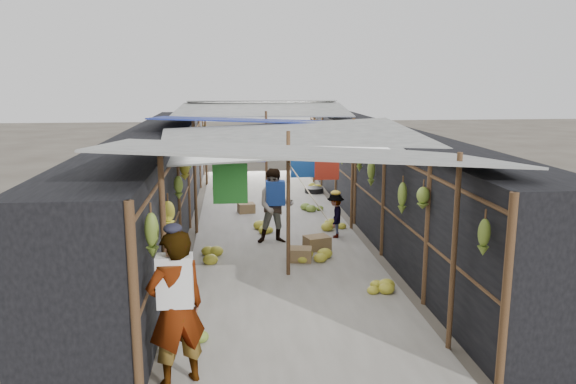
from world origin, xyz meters
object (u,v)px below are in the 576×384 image
object	(u,v)px
crate_near	(317,243)
vendor_seated	(335,216)
vendor_elderly	(176,309)
black_basin	(314,190)
shopper_blue	(275,206)

from	to	relation	value
crate_near	vendor_seated	xyz separation A→B (m)	(0.54, 0.84, 0.36)
vendor_elderly	black_basin	bearing A→B (deg)	-132.49
crate_near	vendor_elderly	world-z (taller)	vendor_elderly
black_basin	vendor_seated	world-z (taller)	vendor_seated
black_basin	vendor_elderly	distance (m)	11.23
black_basin	shopper_blue	bearing A→B (deg)	-107.25
vendor_seated	crate_near	bearing A→B (deg)	-20.34
black_basin	vendor_elderly	bearing A→B (deg)	-106.50
black_basin	vendor_elderly	xyz separation A→B (m)	(-3.18, -10.74, 0.84)
shopper_blue	vendor_seated	distance (m)	1.40
shopper_blue	vendor_seated	size ratio (longest dim) A/B	1.60
crate_near	black_basin	bearing A→B (deg)	64.82
crate_near	vendor_seated	size ratio (longest dim) A/B	0.48
vendor_seated	black_basin	bearing A→B (deg)	-170.94
shopper_blue	vendor_elderly	bearing A→B (deg)	-104.92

